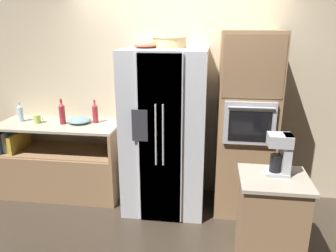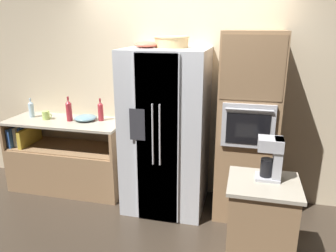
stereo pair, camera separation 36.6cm
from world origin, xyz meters
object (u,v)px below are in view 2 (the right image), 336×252
at_px(wall_oven, 248,127).
at_px(fruit_bowl, 146,45).
at_px(bottle_tall, 31,109).
at_px(mug, 46,115).
at_px(mixing_bowl, 86,118).
at_px(refrigerator, 166,131).
at_px(bottle_wide, 69,110).
at_px(wicker_basket, 172,41).
at_px(bottle_short, 101,111).
at_px(coffee_maker, 272,157).

xyz_separation_m(wall_oven, fruit_bowl, (-1.13, -0.06, 0.87)).
distance_m(fruit_bowl, bottle_tall, 1.86).
bearing_deg(mug, mixing_bowl, 8.55).
bearing_deg(refrigerator, bottle_tall, 175.72).
bearing_deg(bottle_wide, bottle_tall, 176.47).
xyz_separation_m(wicker_basket, bottle_short, (-0.95, 0.11, -0.87)).
distance_m(wall_oven, mixing_bowl, 2.02).
height_order(bottle_wide, coffee_maker, same).
height_order(fruit_bowl, bottle_wide, fruit_bowl).
xyz_separation_m(bottle_wide, mug, (-0.33, -0.01, -0.08)).
bearing_deg(bottle_wide, bottle_short, 15.33).
bearing_deg(bottle_tall, mixing_bowl, 2.17).
bearing_deg(wicker_basket, fruit_bowl, -161.30).
xyz_separation_m(refrigerator, coffee_maker, (1.11, -0.91, 0.16)).
distance_m(bottle_short, coffee_maker, 2.31).
bearing_deg(bottle_short, mixing_bowl, -168.10).
bearing_deg(fruit_bowl, coffee_maker, -34.70).
distance_m(refrigerator, mixing_bowl, 1.12).
relative_size(wall_oven, bottle_tall, 8.11).
bearing_deg(mug, coffee_maker, -20.16).
distance_m(fruit_bowl, mug, 1.67).
relative_size(wicker_basket, bottle_wide, 1.23).
bearing_deg(wicker_basket, mug, -179.70).
xyz_separation_m(wall_oven, bottle_tall, (-2.78, 0.07, 0.02)).
bearing_deg(fruit_bowl, bottle_tall, 175.53).
distance_m(refrigerator, fruit_bowl, 1.00).
bearing_deg(coffee_maker, wall_oven, 101.56).
bearing_deg(bottle_tall, fruit_bowl, -4.47).
bearing_deg(bottle_short, bottle_tall, -175.81).
bearing_deg(wall_oven, coffee_maker, -78.44).
relative_size(wall_oven, mixing_bowl, 7.22).
relative_size(wicker_basket, bottle_tall, 1.51).
distance_m(refrigerator, mug, 1.62).
bearing_deg(wicker_basket, mixing_bowl, 176.55).
xyz_separation_m(wicker_basket, bottle_wide, (-1.33, 0.00, -0.86)).
xyz_separation_m(refrigerator, mixing_bowl, (-1.11, 0.17, 0.04)).
height_order(fruit_bowl, mixing_bowl, fruit_bowl).
xyz_separation_m(refrigerator, wicker_basket, (0.04, 0.10, 1.01)).
bearing_deg(refrigerator, fruit_bowl, 177.15).
distance_m(wall_oven, bottle_wide, 2.21).
xyz_separation_m(refrigerator, mug, (-1.62, 0.09, 0.06)).
relative_size(refrigerator, fruit_bowl, 6.86).
xyz_separation_m(bottle_wide, mixing_bowl, (0.19, 0.06, -0.10)).
bearing_deg(wall_oven, bottle_short, 175.57).
bearing_deg(refrigerator, wall_oven, 4.28).
bearing_deg(mug, refrigerator, -3.20).
relative_size(bottle_tall, mixing_bowl, 0.89).
bearing_deg(bottle_wide, mug, -177.64).
distance_m(wall_oven, mug, 2.53).
relative_size(wicker_basket, coffee_maker, 1.09).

